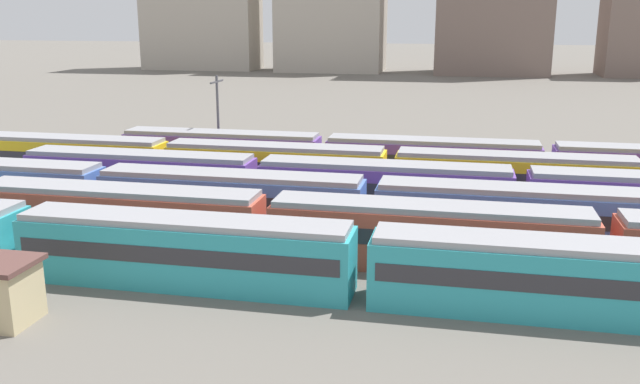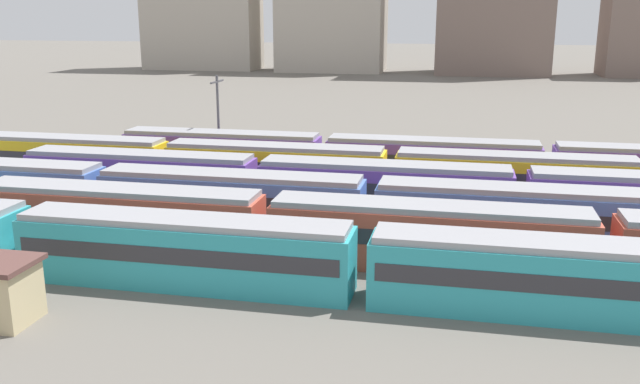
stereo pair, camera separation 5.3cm
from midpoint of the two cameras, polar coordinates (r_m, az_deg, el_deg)
The scene contains 5 objects.
ground_plane at distance 52.03m, azimuth -13.80°, elevation -1.45°, with size 600.00×600.00×0.00m, color #666059.
train_track_0 at distance 34.52m, azimuth 19.35°, elevation -6.78°, with size 93.60×3.06×3.75m.
train_track_2 at distance 46.54m, azimuth -7.38°, elevation -0.59°, with size 55.80×3.06×3.75m.
train_track_4 at distance 54.28m, azimuth 15.87°, elevation 1.15°, with size 93.60×3.06×3.75m.
catenary_pole_1 at distance 65.53m, azimuth -8.45°, elevation 6.35°, with size 0.24×3.20×8.51m.
Camera 2 is at (22.16, -31.96, 13.99)m, focal length 38.44 mm.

